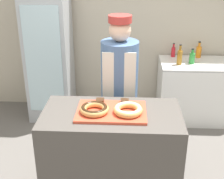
{
  "coord_description": "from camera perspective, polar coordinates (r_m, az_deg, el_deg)",
  "views": [
    {
      "loc": [
        0.13,
        -2.42,
        2.25
      ],
      "look_at": [
        0.0,
        0.1,
        1.14
      ],
      "focal_mm": 50.0,
      "sensor_mm": 36.0,
      "label": 1
    }
  ],
  "objects": [
    {
      "name": "brownie_back_right",
      "position": [
        2.86,
        2.34,
        -2.17
      ],
      "size": [
        0.07,
        0.07,
        0.03
      ],
      "color": "#382111",
      "rests_on": "serving_tray"
    },
    {
      "name": "donut_chocolate_glaze",
      "position": [
        2.7,
        -3.26,
        -3.51
      ],
      "size": [
        0.25,
        0.25,
        0.06
      ],
      "color": "tan",
      "rests_on": "serving_tray"
    },
    {
      "name": "bottle_red",
      "position": [
        4.64,
        11.13,
        6.82
      ],
      "size": [
        0.06,
        0.06,
        0.2
      ],
      "color": "red",
      "rests_on": "chest_freezer"
    },
    {
      "name": "bottle_orange",
      "position": [
        4.69,
        15.56,
        6.73
      ],
      "size": [
        0.08,
        0.08,
        0.24
      ],
      "color": "orange",
      "rests_on": "chest_freezer"
    },
    {
      "name": "wall_back",
      "position": [
        4.64,
        1.36,
        12.57
      ],
      "size": [
        8.0,
        0.06,
        2.7
      ],
      "color": "#BCB29E",
      "rests_on": "ground_plane"
    },
    {
      "name": "display_counter",
      "position": [
        3.0,
        -0.1,
        -12.39
      ],
      "size": [
        1.23,
        0.66,
        0.96
      ],
      "color": "#4C4742",
      "rests_on": "ground_plane"
    },
    {
      "name": "donut_light_glaze",
      "position": [
        2.68,
        2.96,
        -3.66
      ],
      "size": [
        0.25,
        0.25,
        0.06
      ],
      "color": "tan",
      "rests_on": "serving_tray"
    },
    {
      "name": "bottle_amber",
      "position": [
        4.32,
        12.26,
        5.87
      ],
      "size": [
        0.07,
        0.07,
        0.28
      ],
      "color": "#99661E",
      "rests_on": "chest_freezer"
    },
    {
      "name": "beverage_fridge",
      "position": [
        4.5,
        -11.36,
        5.87
      ],
      "size": [
        0.59,
        0.63,
        1.81
      ],
      "color": "#ADB2B7",
      "rests_on": "ground_plane"
    },
    {
      "name": "chest_freezer",
      "position": [
        4.65,
        15.31,
        -0.17
      ],
      "size": [
        1.1,
        0.67,
        0.86
      ],
      "color": "white",
      "rests_on": "ground_plane"
    },
    {
      "name": "bottle_green",
      "position": [
        4.4,
        14.43,
        5.64
      ],
      "size": [
        0.08,
        0.08,
        0.21
      ],
      "color": "#2D8C38",
      "rests_on": "chest_freezer"
    },
    {
      "name": "baker_person",
      "position": [
        3.34,
        1.34,
        -0.28
      ],
      "size": [
        0.39,
        0.39,
        1.7
      ],
      "color": "#4C4C51",
      "rests_on": "ground_plane"
    },
    {
      "name": "brownie_back_left",
      "position": [
        2.87,
        -2.22,
        -2.06
      ],
      "size": [
        0.07,
        0.07,
        0.03
      ],
      "color": "#382111",
      "rests_on": "serving_tray"
    },
    {
      "name": "serving_tray",
      "position": [
        2.74,
        -0.11,
        -4.06
      ],
      "size": [
        0.61,
        0.42,
        0.02
      ],
      "color": "#D84C33",
      "rests_on": "display_counter"
    }
  ]
}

